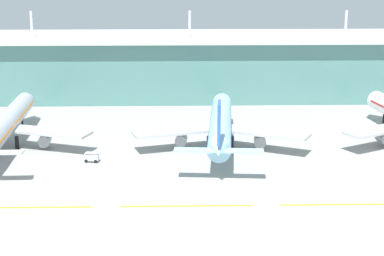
% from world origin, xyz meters
% --- Properties ---
extents(ground_plane, '(600.00, 600.00, 0.00)m').
position_xyz_m(ground_plane, '(0.00, 0.00, 0.00)').
color(ground_plane, '#9E9E99').
extents(terminal_building, '(288.00, 34.00, 32.66)m').
position_xyz_m(terminal_building, '(-0.00, 104.74, 12.04)').
color(terminal_building, slate).
rests_on(terminal_building, ground).
extents(airliner_near, '(48.77, 68.13, 18.90)m').
position_xyz_m(airliner_near, '(-52.08, 39.38, 6.45)').
color(airliner_near, '#ADB2BC').
rests_on(airliner_near, ground).
extents(airliner_middle, '(48.63, 64.93, 18.90)m').
position_xyz_m(airliner_middle, '(7.14, 38.26, 6.45)').
color(airliner_middle, '#9ED1EA').
rests_on(airliner_middle, ground).
extents(taxiway_stripe_mid_west, '(28.00, 0.70, 0.04)m').
position_xyz_m(taxiway_stripe_mid_west, '(-37.00, -5.87, 0.02)').
color(taxiway_stripe_mid_west, yellow).
rests_on(taxiway_stripe_mid_west, ground).
extents(taxiway_stripe_centre, '(28.00, 0.70, 0.04)m').
position_xyz_m(taxiway_stripe_centre, '(-3.00, -5.87, 0.02)').
color(taxiway_stripe_centre, yellow).
rests_on(taxiway_stripe_centre, ground).
extents(taxiway_stripe_mid_east, '(28.00, 0.70, 0.04)m').
position_xyz_m(taxiway_stripe_mid_east, '(31.00, -5.87, 0.02)').
color(taxiway_stripe_mid_east, yellow).
rests_on(taxiway_stripe_mid_east, ground).
extents(baggage_cart, '(3.85, 2.53, 2.48)m').
position_xyz_m(baggage_cart, '(-26.90, 25.75, 1.26)').
color(baggage_cart, silver).
rests_on(baggage_cart, ground).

